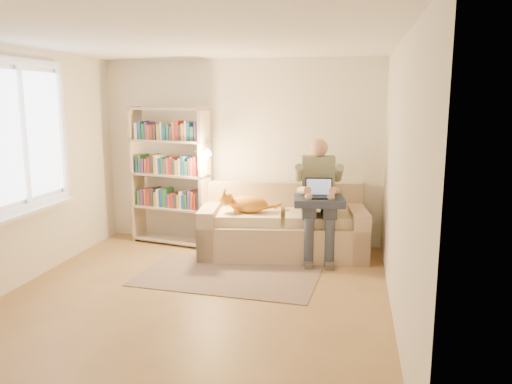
% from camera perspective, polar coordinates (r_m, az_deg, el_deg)
% --- Properties ---
extents(floor, '(4.50, 4.50, 0.00)m').
position_cam_1_polar(floor, '(5.34, -7.17, -12.01)').
color(floor, olive).
rests_on(floor, ground).
extents(ceiling, '(4.00, 4.50, 0.02)m').
position_cam_1_polar(ceiling, '(4.97, -7.88, 16.94)').
color(ceiling, white).
rests_on(ceiling, wall_back).
extents(wall_left, '(0.02, 4.50, 2.60)m').
position_cam_1_polar(wall_left, '(5.93, -26.16, 2.30)').
color(wall_left, silver).
rests_on(wall_left, floor).
extents(wall_right, '(0.02, 4.50, 2.60)m').
position_cam_1_polar(wall_right, '(4.75, 16.03, 1.19)').
color(wall_right, silver).
rests_on(wall_right, floor).
extents(wall_back, '(4.00, 0.02, 2.60)m').
position_cam_1_polar(wall_back, '(7.14, -1.75, 4.57)').
color(wall_back, silver).
rests_on(wall_back, floor).
extents(wall_front, '(4.00, 0.02, 2.60)m').
position_cam_1_polar(wall_front, '(2.98, -21.38, -4.46)').
color(wall_front, silver).
rests_on(wall_front, floor).
extents(window, '(0.12, 1.52, 1.69)m').
position_cam_1_polar(window, '(6.05, -24.68, 3.28)').
color(window, white).
rests_on(window, wall_left).
extents(sofa, '(2.27, 1.25, 0.92)m').
position_cam_1_polar(sofa, '(6.70, 3.10, -4.24)').
color(sofa, tan).
rests_on(sofa, floor).
extents(person, '(0.50, 0.73, 1.55)m').
position_cam_1_polar(person, '(6.44, 7.14, 0.00)').
color(person, gray).
rests_on(person, sofa).
extents(cat, '(0.75, 0.34, 0.28)m').
position_cam_1_polar(cat, '(6.50, -1.52, -1.31)').
color(cat, '#FFA531').
rests_on(cat, sofa).
extents(blanket, '(0.69, 0.59, 0.10)m').
position_cam_1_polar(blanket, '(6.31, 7.45, -1.03)').
color(blanket, '#252D42').
rests_on(blanket, person).
extents(laptop, '(0.37, 0.31, 0.30)m').
position_cam_1_polar(laptop, '(6.30, 7.46, -0.05)').
color(laptop, black).
rests_on(laptop, blanket).
extents(bookshelf, '(1.28, 0.61, 1.95)m').
position_cam_1_polar(bookshelf, '(7.10, -9.80, 2.58)').
color(bookshelf, '#C0AB91').
rests_on(bookshelf, floor).
extents(rug, '(2.16, 1.37, 0.01)m').
position_cam_1_polar(rug, '(5.93, -3.22, -9.54)').
color(rug, '#7C665A').
rests_on(rug, floor).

